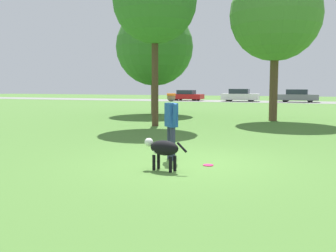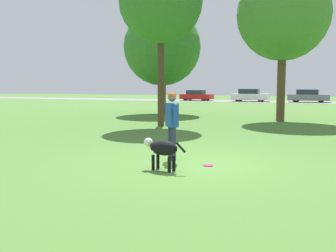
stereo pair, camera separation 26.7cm
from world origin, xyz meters
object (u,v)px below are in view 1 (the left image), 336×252
object	(u,v)px
frisbee	(208,165)
tree_near_left	(155,2)
dog	(163,149)
parked_car_red	(187,95)
parked_car_white	(240,95)
tree_far_left	(155,47)
tree_mid_center	(276,15)
parked_car_grey	(298,96)
person	(171,121)

from	to	relation	value
frisbee	tree_near_left	bearing A→B (deg)	120.40
dog	parked_car_red	bearing A→B (deg)	-60.97
parked_car_white	tree_near_left	bearing A→B (deg)	-88.47
tree_far_left	parked_car_white	distance (m)	21.98
dog	tree_far_left	xyz separation A→B (m)	(-6.58, 15.34, 3.74)
tree_mid_center	parked_car_white	xyz separation A→B (m)	(-6.08, 23.92, -4.65)
tree_far_left	parked_car_white	size ratio (longest dim) A/B	1.59
frisbee	tree_far_left	distance (m)	16.81
dog	tree_far_left	distance (m)	17.10
tree_near_left	parked_car_grey	xyz separation A→B (m)	(4.87, 28.69, -4.78)
parked_car_red	tree_near_left	bearing A→B (deg)	-72.55
tree_mid_center	tree_far_left	size ratio (longest dim) A/B	1.15
person	parked_car_red	size ratio (longest dim) A/B	0.42
tree_mid_center	parked_car_grey	world-z (taller)	tree_mid_center
tree_mid_center	person	bearing A→B (deg)	-95.92
tree_mid_center	parked_car_white	size ratio (longest dim) A/B	1.83
dog	person	bearing A→B (deg)	-66.52
parked_car_red	parked_car_grey	size ratio (longest dim) A/B	0.90
parked_car_red	frisbee	bearing A→B (deg)	-69.06
person	tree_mid_center	size ratio (longest dim) A/B	0.21
person	tree_mid_center	xyz separation A→B (m)	(1.23, 11.86, 4.37)
frisbee	parked_car_white	size ratio (longest dim) A/B	0.06
parked_car_red	parked_car_white	size ratio (longest dim) A/B	0.93
person	tree_near_left	bearing A→B (deg)	165.66
person	tree_far_left	bearing A→B (deg)	164.41
person	dog	size ratio (longest dim) A/B	1.53
dog	parked_car_grey	bearing A→B (deg)	-79.94
tree_near_left	parked_car_white	size ratio (longest dim) A/B	1.75
parked_car_white	parked_car_grey	bearing A→B (deg)	0.74
parked_car_white	parked_car_grey	world-z (taller)	parked_car_white
dog	parked_car_red	distance (m)	38.93
person	tree_near_left	distance (m)	9.26
frisbee	tree_far_left	size ratio (longest dim) A/B	0.04
tree_far_left	parked_car_red	size ratio (longest dim) A/B	1.72
person	frisbee	world-z (taller)	person
parked_car_white	parked_car_red	bearing A→B (deg)	176.91
person	parked_car_white	distance (m)	36.11
tree_near_left	tree_mid_center	size ratio (longest dim) A/B	0.96
frisbee	tree_far_left	xyz separation A→B (m)	(-7.38, 14.52, 4.20)
frisbee	tree_mid_center	distance (m)	13.35
dog	parked_car_red	world-z (taller)	parked_car_red
person	tree_mid_center	world-z (taller)	tree_mid_center
person	parked_car_grey	size ratio (longest dim) A/B	0.38
parked_car_red	parked_car_grey	world-z (taller)	parked_car_grey
parked_car_white	tree_mid_center	bearing A→B (deg)	-76.99
person	parked_car_grey	xyz separation A→B (m)	(1.40, 36.00, -0.28)
dog	parked_car_white	size ratio (longest dim) A/B	0.26
dog	frisbee	xyz separation A→B (m)	(0.80, 0.82, -0.46)
frisbee	parked_car_red	world-z (taller)	parked_car_red
parked_car_white	person	bearing A→B (deg)	-83.53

